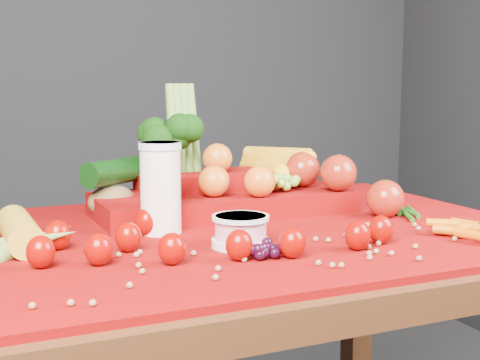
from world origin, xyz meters
name	(u,v)px	position (x,y,z in m)	size (l,w,h in m)	color
table	(244,284)	(0.00, 0.00, 0.66)	(1.10, 0.80, 0.75)	#391D0C
red_cloth	(244,232)	(0.00, 0.00, 0.76)	(1.05, 0.75, 0.01)	#760304
milk_glass	(161,185)	(-0.15, 0.03, 0.85)	(0.08, 0.08, 0.16)	white
yogurt_bowl	(241,230)	(-0.06, -0.12, 0.79)	(0.10, 0.10, 0.05)	silver
strawberry_scatter	(193,238)	(-0.15, -0.14, 0.79)	(0.58, 0.28, 0.05)	#980100
dark_grape_cluster	(264,248)	(-0.06, -0.20, 0.78)	(0.06, 0.05, 0.03)	black
soybean_scatter	(297,251)	(0.00, -0.20, 0.77)	(0.84, 0.24, 0.01)	olive
corn_ear	(29,238)	(-0.38, -0.01, 0.78)	(0.18, 0.23, 0.06)	gold
potato	(112,202)	(-0.20, 0.19, 0.79)	(0.10, 0.07, 0.07)	brown
baby_carrot_pile	(466,228)	(0.32, -0.22, 0.78)	(0.17, 0.17, 0.03)	#C25706
green_bean_pile	(404,212)	(0.35, -0.01, 0.77)	(0.14, 0.12, 0.01)	#215112
produce_mound	(230,184)	(0.04, 0.16, 0.82)	(0.60, 0.39, 0.27)	#760304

